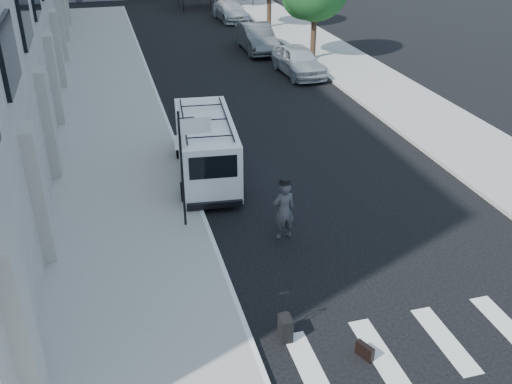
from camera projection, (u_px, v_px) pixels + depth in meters
ground at (306, 278)px, 14.68m from camera, size 120.00×120.00×0.00m
sidewalk_left at (109, 97)px, 27.29m from camera, size 4.50×48.00×0.15m
sidewalk_right at (335, 57)px, 33.79m from camera, size 4.00×56.00×0.15m
sign_pole at (189, 145)px, 15.62m from camera, size 1.03×0.07×3.50m
businessman at (284, 211)px, 15.98m from camera, size 0.68×0.48×1.77m
briefcase at (365, 351)px, 12.11m from camera, size 0.29×0.45×0.34m
suitcase at (285, 328)px, 12.56m from camera, size 0.27×0.41×1.13m
cargo_van at (206, 146)px, 19.45m from camera, size 2.36×5.67×2.10m
parked_car_a at (298, 61)px, 30.46m from camera, size 2.01×4.64×1.56m
parked_car_b at (257, 38)px, 34.98m from camera, size 1.78×4.94×1.62m
parked_car_c at (230, 11)px, 43.41m from camera, size 2.31×4.95×1.40m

